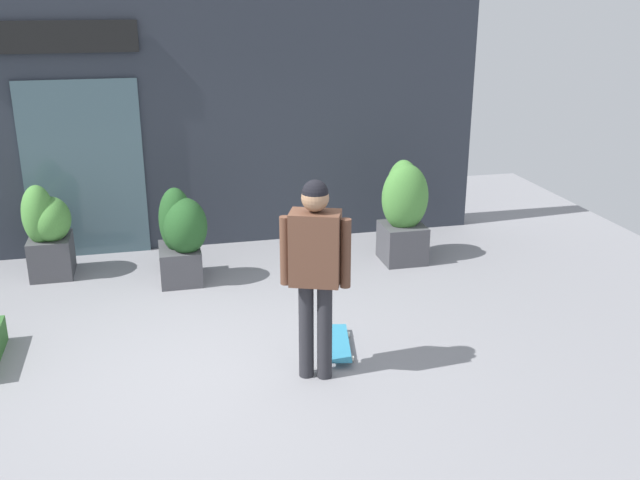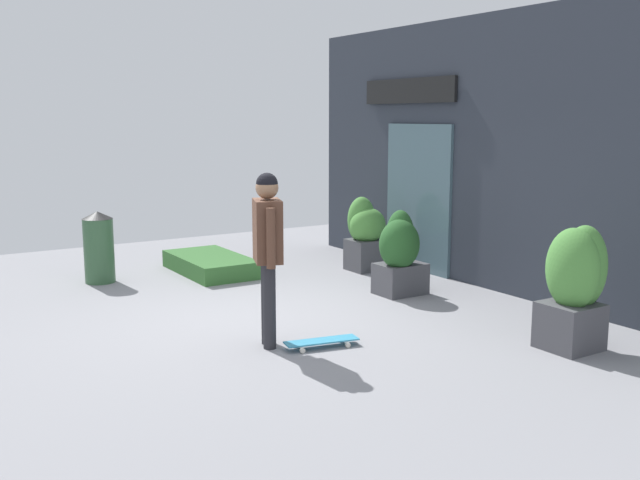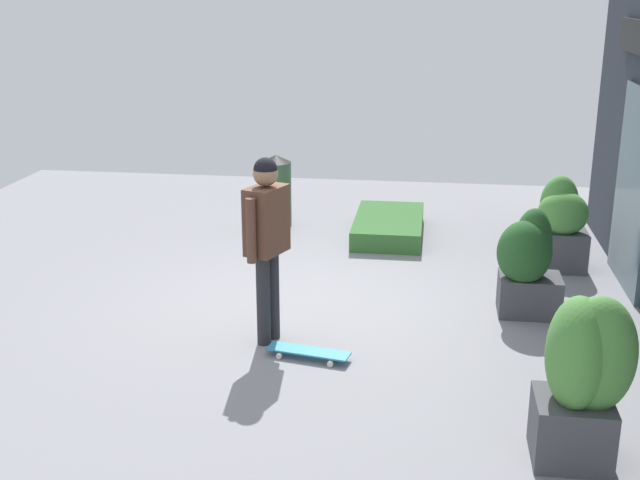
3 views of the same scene
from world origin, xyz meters
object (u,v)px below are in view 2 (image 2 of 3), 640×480
at_px(skateboard, 322,341).
at_px(planter_box_right, 366,233).
at_px(planter_box_mid, 400,253).
at_px(trash_bin, 99,247).
at_px(skateboarder, 268,241).
at_px(planter_box_left, 576,283).

height_order(skateboard, planter_box_right, planter_box_right).
relative_size(planter_box_mid, trash_bin, 1.10).
distance_m(planter_box_mid, trash_bin, 4.22).
bearing_deg(trash_bin, skateboarder, 9.81).
height_order(planter_box_right, trash_bin, planter_box_right).
height_order(skateboarder, planter_box_right, skateboarder).
bearing_deg(skateboarder, planter_box_right, 60.69).
bearing_deg(skateboarder, skateboard, -16.08).
height_order(skateboard, planter_box_left, planter_box_left).
bearing_deg(skateboard, planter_box_right, 58.79).
distance_m(skateboard, planter_box_left, 2.61).
relative_size(skateboard, planter_box_mid, 0.71).
relative_size(skateboarder, skateboard, 2.25).
xyz_separation_m(planter_box_mid, trash_bin, (-2.82, -3.14, -0.05)).
xyz_separation_m(skateboarder, skateboard, (0.33, 0.43, -1.03)).
relative_size(planter_box_left, planter_box_mid, 1.13).
bearing_deg(planter_box_mid, skateboard, -57.01).
distance_m(skateboarder, planter_box_mid, 2.73).
bearing_deg(planter_box_mid, planter_box_left, 1.87).
xyz_separation_m(planter_box_right, trash_bin, (-1.32, -3.67, -0.06)).
height_order(skateboard, planter_box_mid, planter_box_mid).
xyz_separation_m(skateboard, planter_box_right, (-2.83, 2.58, 0.50)).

